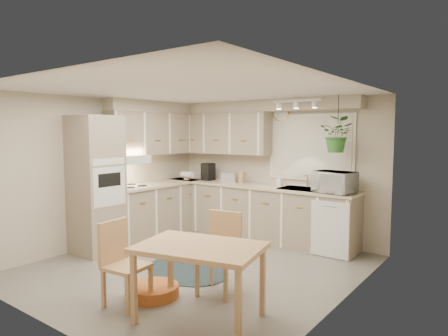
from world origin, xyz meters
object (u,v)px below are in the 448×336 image
at_px(dining_table, 200,282).
at_px(microwave, 334,180).
at_px(chair_back, 218,254).
at_px(chair_left, 127,264).
at_px(pet_bed, 154,291).
at_px(braided_rug, 187,270).

xyz_separation_m(dining_table, microwave, (0.25, 2.83, 0.76)).
distance_m(chair_back, microwave, 2.37).
xyz_separation_m(chair_left, microwave, (1.08, 3.05, 0.69)).
bearing_deg(pet_bed, braided_rug, 108.07).
bearing_deg(braided_rug, pet_bed, -71.93).
bearing_deg(pet_bed, chair_back, 44.43).
bearing_deg(braided_rug, microwave, 54.81).
distance_m(chair_back, pet_bed, 0.83).
relative_size(chair_left, pet_bed, 1.61).
distance_m(pet_bed, microwave, 3.10).
bearing_deg(dining_table, chair_left, -165.52).
xyz_separation_m(chair_left, chair_back, (0.58, 0.83, 0.01)).
bearing_deg(chair_left, dining_table, 97.47).
height_order(pet_bed, microwave, microwave).
height_order(dining_table, braided_rug, dining_table).
relative_size(chair_back, pet_bed, 1.65).
relative_size(dining_table, pet_bed, 2.13).
distance_m(dining_table, chair_left, 0.86).
xyz_separation_m(dining_table, chair_left, (-0.83, -0.21, 0.08)).
height_order(dining_table, chair_left, chair_left).
relative_size(chair_left, chair_back, 0.98).
xyz_separation_m(chair_back, pet_bed, (-0.52, -0.51, -0.40)).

